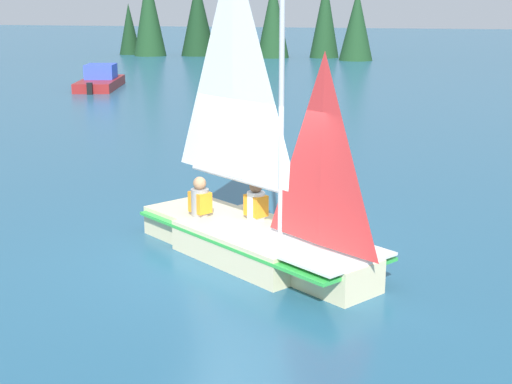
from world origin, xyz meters
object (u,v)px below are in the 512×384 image
at_px(sailboat_main, 254,219).
at_px(sailor_helm, 256,212).
at_px(sailor_crew, 200,208).
at_px(motorboat_distant, 100,80).

height_order(sailboat_main, sailor_helm, sailboat_main).
height_order(sailor_crew, motorboat_distant, sailor_crew).
xyz_separation_m(sailboat_main, sailor_helm, (0.13, -0.48, -0.02)).
distance_m(sailor_helm, motorboat_distant, 25.47).
height_order(sailboat_main, motorboat_distant, sailboat_main).
bearing_deg(sailor_helm, motorboat_distant, 156.74).
height_order(sailor_helm, motorboat_distant, sailor_helm).
xyz_separation_m(sailor_crew, motorboat_distant, (13.77, -20.87, -0.22)).
xyz_separation_m(sailor_helm, motorboat_distant, (14.73, -20.78, -0.22)).
bearing_deg(sailor_crew, motorboat_distant, 154.83).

